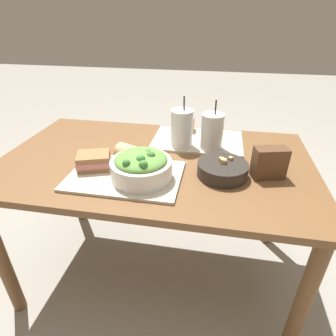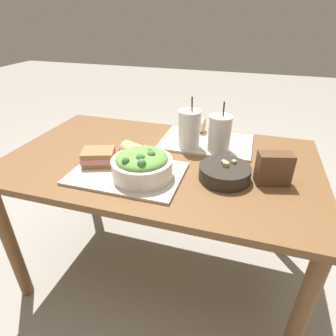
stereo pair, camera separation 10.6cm
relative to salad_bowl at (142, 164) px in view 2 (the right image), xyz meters
name	(u,v)px [view 2 (the right image)]	position (x,y,z in m)	size (l,w,h in m)	color
ground_plane	(162,268)	(0.01, 0.19, -0.79)	(12.00, 12.00, 0.00)	gray
dining_table	(160,176)	(0.01, 0.19, -0.16)	(1.39, 0.83, 0.72)	brown
tray_near	(127,173)	(-0.07, 0.01, -0.06)	(0.45, 0.30, 0.01)	#BCB29E
tray_far	(206,142)	(0.18, 0.41, -0.06)	(0.45, 0.30, 0.01)	#BCB29E
salad_bowl	(142,164)	(0.00, 0.00, 0.00)	(0.24, 0.24, 0.12)	white
soup_bowl	(225,172)	(0.31, 0.09, -0.03)	(0.20, 0.20, 0.07)	#2D2823
sandwich_near	(99,157)	(-0.21, 0.04, -0.02)	(0.16, 0.14, 0.06)	olive
baguette_near	(134,152)	(-0.09, 0.12, -0.02)	(0.12, 0.11, 0.08)	tan
baguette_far	(196,125)	(0.10, 0.52, -0.02)	(0.09, 0.08, 0.08)	tan
drink_cup_dark	(189,130)	(0.11, 0.32, 0.03)	(0.10, 0.10, 0.24)	silver
drink_cup_red	(219,135)	(0.25, 0.32, 0.03)	(0.10, 0.10, 0.23)	silver
chip_bag	(274,169)	(0.49, 0.12, 0.00)	(0.14, 0.09, 0.13)	brown
napkin_folded	(143,153)	(-0.08, 0.21, -0.06)	(0.18, 0.14, 0.00)	white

